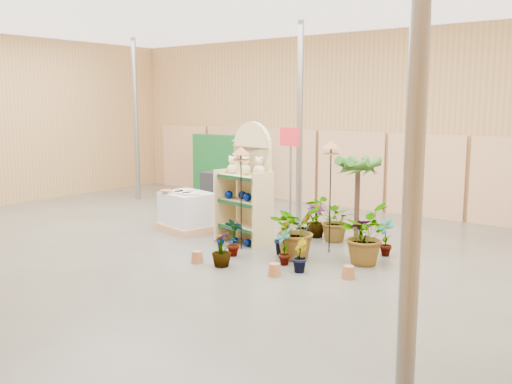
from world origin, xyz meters
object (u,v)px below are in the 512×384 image
Objects in this scene: pallet_stack at (188,212)px; display_shelf at (249,188)px; bird_table_front at (241,154)px; potted_plant_2 at (296,228)px.

display_shelf is at bearing 13.89° from pallet_stack.
display_shelf is 1.23× the size of bird_table_front.
display_shelf is 1.79m from pallet_stack.
pallet_stack is 1.24× the size of potted_plant_2.
potted_plant_2 is (3.08, -0.45, 0.13)m from pallet_stack.
potted_plant_2 is (1.16, 0.10, -1.25)m from bird_table_front.
pallet_stack is 0.70× the size of bird_table_front.
bird_table_front is 1.71m from potted_plant_2.
display_shelf reaches higher than bird_table_front.
display_shelf reaches higher than potted_plant_2.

